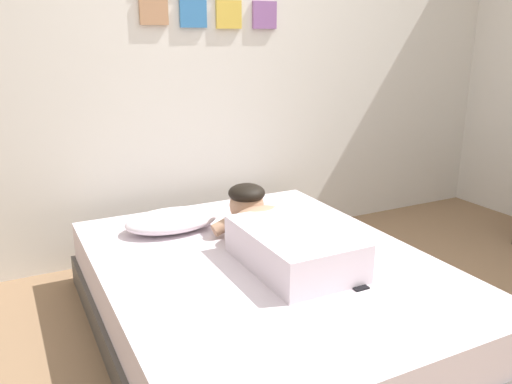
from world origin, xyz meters
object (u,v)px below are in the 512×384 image
Objects in this scene: person_lying at (279,235)px; cell_phone at (353,283)px; pillow at (172,220)px; coffee_cup at (249,224)px; bed at (265,297)px.

person_lying reaches higher than cell_phone.
pillow is 1.11m from cell_phone.
cell_phone is (0.13, -0.42, -0.10)m from person_lying.
pillow reaches higher than coffee_cup.
person_lying is at bearing -91.78° from coffee_cup.
bed is 3.83× the size of pillow.
pillow reaches higher than cell_phone.
person_lying is 0.45m from cell_phone.
pillow is 4.16× the size of coffee_cup.
pillow reaches higher than bed.
coffee_cup reaches higher than bed.
bed is at bearing 120.28° from cell_phone.
cell_phone is at bearing -59.72° from bed.
bed is at bearing -160.28° from person_lying.
coffee_cup is (0.10, 0.39, 0.23)m from bed.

